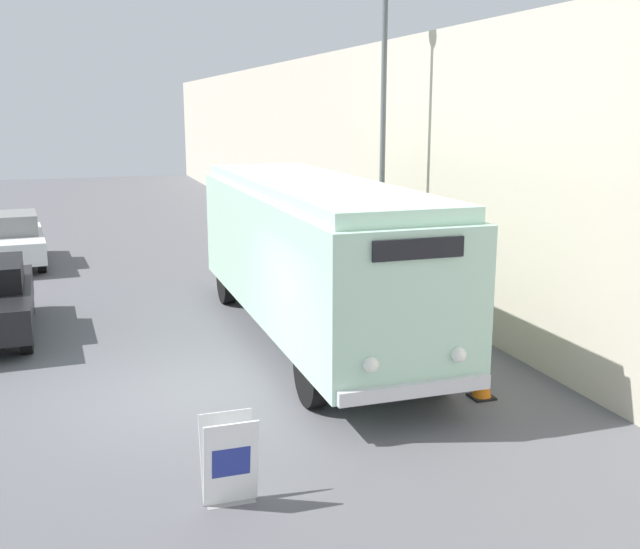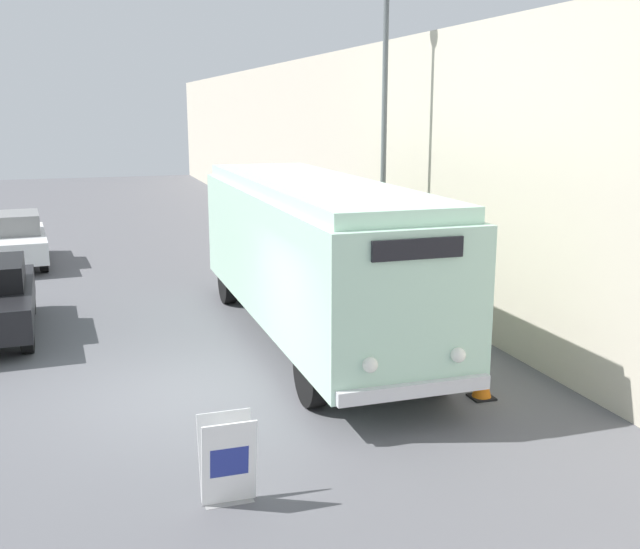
{
  "view_description": "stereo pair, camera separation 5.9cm",
  "coord_description": "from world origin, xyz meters",
  "px_view_note": "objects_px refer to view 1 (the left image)",
  "views": [
    {
      "loc": [
        -1.34,
        -11.22,
        4.45
      ],
      "look_at": [
        2.37,
        -0.04,
        1.82
      ],
      "focal_mm": 42.0,
      "sensor_mm": 36.0,
      "label": 1
    },
    {
      "loc": [
        -1.29,
        -11.24,
        4.45
      ],
      "look_at": [
        2.37,
        -0.04,
        1.82
      ],
      "focal_mm": 42.0,
      "sensor_mm": 36.0,
      "label": 2
    }
  ],
  "objects_px": {
    "sign_board": "(229,462)",
    "traffic_cone": "(482,379)",
    "streetlamp": "(383,100)",
    "parked_car_mid": "(9,240)",
    "vintage_bus": "(312,250)"
  },
  "relations": [
    {
      "from": "streetlamp",
      "to": "parked_car_mid",
      "type": "bearing_deg",
      "value": 137.23
    },
    {
      "from": "sign_board",
      "to": "parked_car_mid",
      "type": "height_order",
      "value": "parked_car_mid"
    },
    {
      "from": "sign_board",
      "to": "vintage_bus",
      "type": "bearing_deg",
      "value": 63.72
    },
    {
      "from": "sign_board",
      "to": "parked_car_mid",
      "type": "distance_m",
      "value": 15.48
    },
    {
      "from": "sign_board",
      "to": "streetlamp",
      "type": "relative_size",
      "value": 0.14
    },
    {
      "from": "sign_board",
      "to": "traffic_cone",
      "type": "distance_m",
      "value": 4.8
    },
    {
      "from": "sign_board",
      "to": "streetlamp",
      "type": "bearing_deg",
      "value": 56.07
    },
    {
      "from": "vintage_bus",
      "to": "parked_car_mid",
      "type": "distance_m",
      "value": 11.28
    },
    {
      "from": "vintage_bus",
      "to": "parked_car_mid",
      "type": "bearing_deg",
      "value": 123.08
    },
    {
      "from": "parked_car_mid",
      "to": "traffic_cone",
      "type": "distance_m",
      "value": 15.31
    },
    {
      "from": "vintage_bus",
      "to": "parked_car_mid",
      "type": "relative_size",
      "value": 2.25
    },
    {
      "from": "streetlamp",
      "to": "parked_car_mid",
      "type": "xyz_separation_m",
      "value": [
        -8.31,
        7.69,
        -3.87
      ]
    },
    {
      "from": "sign_board",
      "to": "traffic_cone",
      "type": "height_order",
      "value": "sign_board"
    },
    {
      "from": "vintage_bus",
      "to": "streetlamp",
      "type": "distance_m",
      "value": 3.97
    },
    {
      "from": "streetlamp",
      "to": "sign_board",
      "type": "bearing_deg",
      "value": -123.93
    }
  ]
}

